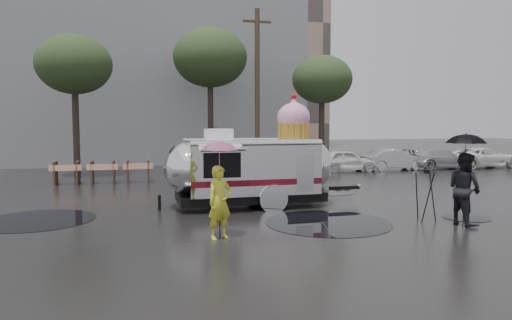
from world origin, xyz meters
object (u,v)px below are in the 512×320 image
object	(u,v)px
person_left	(220,202)
person_right	(464,189)
airstream_trailer	(253,166)
tripod	(426,191)

from	to	relation	value
person_left	person_right	distance (m)	6.38
airstream_trailer	tripod	xyz separation A→B (m)	(3.98, -3.38, -0.48)
airstream_trailer	person_left	world-z (taller)	airstream_trailer
person_left	person_right	world-z (taller)	person_right
person_left	airstream_trailer	bearing A→B (deg)	41.80
tripod	person_right	bearing A→B (deg)	-53.10
person_left	tripod	distance (m)	5.73
person_right	tripod	bearing A→B (deg)	39.11
person_left	tripod	xyz separation A→B (m)	(5.71, 0.53, -0.03)
person_left	tripod	size ratio (longest dim) A/B	1.20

